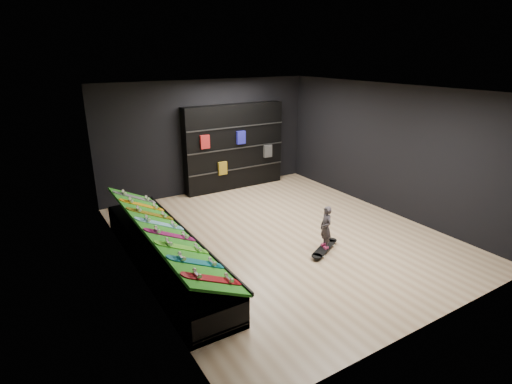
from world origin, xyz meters
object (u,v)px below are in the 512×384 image
child (325,235)px  back_shelving (234,147)px  display_rack (164,255)px  floor_skateboard (324,249)px

child → back_shelving: bearing=-172.1°
back_shelving → child: size_ratio=5.80×
display_rack → floor_skateboard: bearing=-20.0°
display_rack → child: (2.85, -1.04, 0.09)m
back_shelving → child: back_shelving is taller
floor_skateboard → child: (-0.00, 0.00, 0.29)m
display_rack → child: size_ratio=8.91×
display_rack → back_shelving: back_shelving is taller
floor_skateboard → child: child is taller
display_rack → floor_skateboard: (2.85, -1.04, -0.20)m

